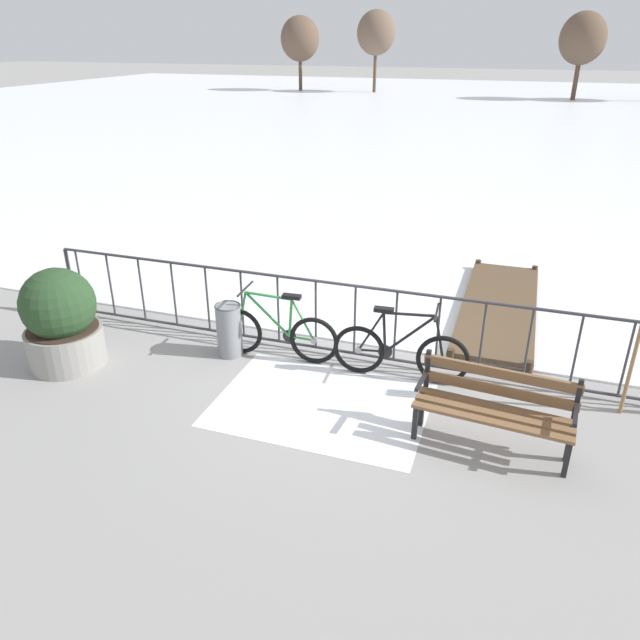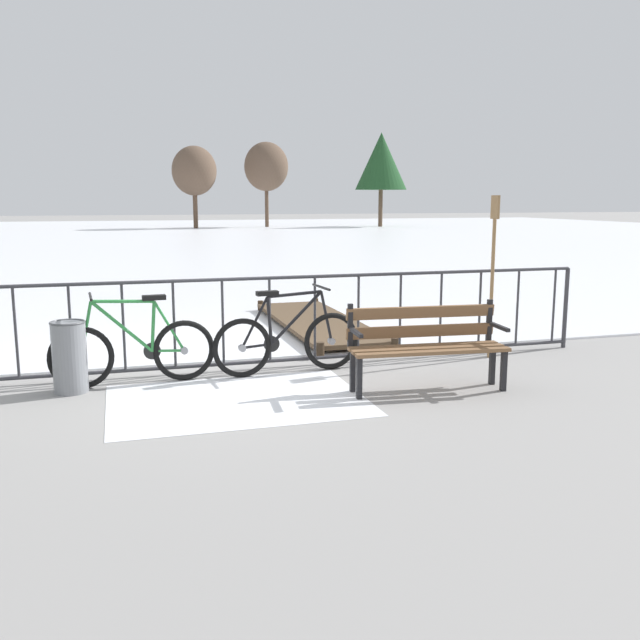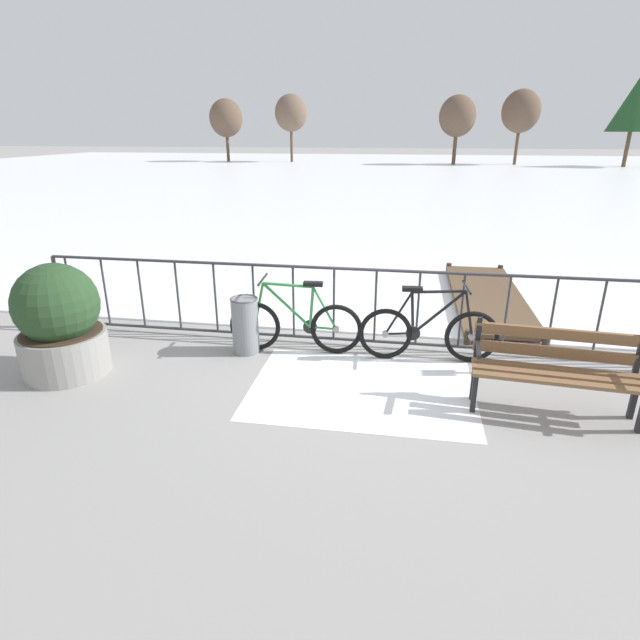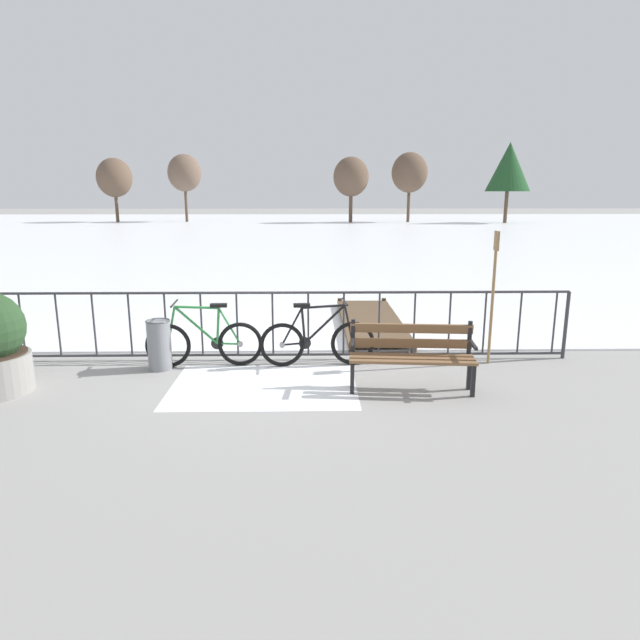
% 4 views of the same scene
% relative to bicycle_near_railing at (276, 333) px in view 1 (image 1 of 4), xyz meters
% --- Properties ---
extents(ground_plane, '(160.00, 160.00, 0.00)m').
position_rel_bicycle_near_railing_xyz_m(ground_plane, '(0.99, 0.32, -0.37)').
color(ground_plane, gray).
extents(frozen_pond, '(80.00, 56.00, 0.03)m').
position_rel_bicycle_near_railing_xyz_m(frozen_pond, '(0.99, 28.72, -0.35)').
color(frozen_pond, white).
rests_on(frozen_pond, ground).
extents(snow_patch, '(2.46, 1.77, 0.01)m').
position_rel_bicycle_near_railing_xyz_m(snow_patch, '(0.93, -0.88, -0.36)').
color(snow_patch, white).
rests_on(snow_patch, ground).
extents(railing_fence, '(9.06, 0.06, 1.07)m').
position_rel_bicycle_near_railing_xyz_m(railing_fence, '(0.99, 0.32, 0.19)').
color(railing_fence, '#38383D').
rests_on(railing_fence, ground).
extents(bicycle_near_railing, '(1.71, 0.52, 0.97)m').
position_rel_bicycle_near_railing_xyz_m(bicycle_near_railing, '(0.00, 0.00, 0.00)').
color(bicycle_near_railing, black).
rests_on(bicycle_near_railing, ground).
extents(bicycle_second, '(1.71, 0.52, 0.97)m').
position_rel_bicycle_near_railing_xyz_m(bicycle_second, '(1.66, 0.02, 0.00)').
color(bicycle_second, black).
rests_on(bicycle_second, ground).
extents(park_bench, '(1.64, 0.62, 0.89)m').
position_rel_bicycle_near_railing_xyz_m(park_bench, '(2.87, -1.01, 0.14)').
color(park_bench, brown).
rests_on(park_bench, ground).
extents(planter_with_shrub, '(0.97, 0.97, 1.32)m').
position_rel_bicycle_near_railing_xyz_m(planter_with_shrub, '(-2.54, -1.03, 0.26)').
color(planter_with_shrub, gray).
rests_on(planter_with_shrub, ground).
extents(trash_bin, '(0.35, 0.35, 0.73)m').
position_rel_bicycle_near_railing_xyz_m(trash_bin, '(-0.63, -0.11, 0.00)').
color(trash_bin, gray).
rests_on(trash_bin, ground).
extents(wooden_dock, '(1.10, 3.76, 0.20)m').
position_rel_bicycle_near_railing_xyz_m(wooden_dock, '(2.72, 2.45, -0.25)').
color(wooden_dock, brown).
rests_on(wooden_dock, ground).
extents(tree_far_west, '(2.91, 2.91, 5.35)m').
position_rel_bicycle_near_railing_xyz_m(tree_far_west, '(4.99, 39.10, 3.36)').
color(tree_far_west, brown).
rests_on(tree_far_west, ground).
extents(tree_west_mid, '(2.91, 2.91, 5.29)m').
position_rel_bicycle_near_railing_xyz_m(tree_west_mid, '(-14.79, 40.27, 3.31)').
color(tree_west_mid, brown).
rests_on(tree_west_mid, ground).
extents(tree_far_east, '(2.80, 2.80, 5.63)m').
position_rel_bicycle_near_railing_xyz_m(tree_far_east, '(-8.99, 40.63, 3.71)').
color(tree_far_east, brown).
rests_on(tree_far_east, ground).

